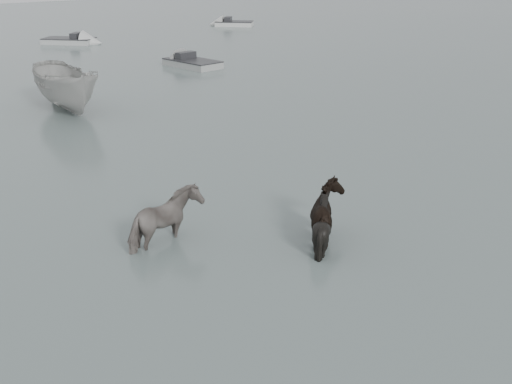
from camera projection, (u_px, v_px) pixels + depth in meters
ground at (265, 230)px, 14.77m from camera, size 140.00×140.00×0.00m
pony_pinto at (164, 211)px, 13.88m from camera, size 1.96×1.30×1.52m
pony_dark at (332, 207)px, 14.08m from camera, size 1.63×1.78×1.51m
pony_black at (322, 218)px, 13.75m from camera, size 1.27×1.14×1.34m
boat_small at (66, 86)px, 25.35m from camera, size 2.24×5.25×1.98m
skiff_port at (192, 60)px, 34.94m from camera, size 2.33×4.80×0.75m
skiff_mid at (69, 38)px, 43.38m from camera, size 4.42×4.50×0.75m
skiff_star at (234, 21)px, 53.29m from camera, size 4.21×4.03×0.75m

